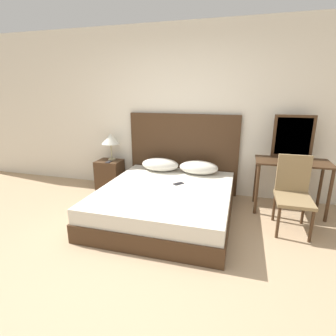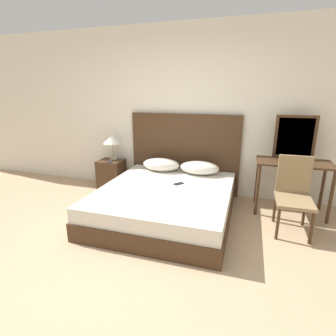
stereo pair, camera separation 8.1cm
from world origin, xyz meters
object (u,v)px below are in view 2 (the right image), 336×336
(phone_on_bed, at_px, (179,184))
(nightstand, at_px, (112,174))
(phone_on_nightstand, at_px, (110,161))
(bed, at_px, (166,202))
(vanity_desk, at_px, (293,171))
(chair, at_px, (294,191))
(table_lamp, at_px, (112,139))

(phone_on_bed, height_order, nightstand, nightstand)
(nightstand, bearing_deg, phone_on_nightstand, -67.18)
(bed, bearing_deg, vanity_desk, 21.14)
(nightstand, height_order, vanity_desk, vanity_desk)
(phone_on_nightstand, bearing_deg, vanity_desk, -0.76)
(bed, xyz_separation_m, chair, (1.60, 0.13, 0.29))
(chair, bearing_deg, phone_on_nightstand, 169.15)
(phone_on_bed, xyz_separation_m, table_lamp, (-1.37, 0.65, 0.46))
(bed, relative_size, nightstand, 3.84)
(vanity_desk, bearing_deg, bed, -158.86)
(bed, bearing_deg, phone_on_nightstand, 151.15)
(vanity_desk, height_order, chair, chair)
(bed, relative_size, table_lamp, 4.28)
(table_lamp, relative_size, chair, 0.50)
(nightstand, bearing_deg, vanity_desk, -2.54)
(bed, xyz_separation_m, phone_on_bed, (0.13, 0.19, 0.22))
(phone_on_nightstand, bearing_deg, bed, -28.85)
(phone_on_nightstand, xyz_separation_m, chair, (2.83, -0.54, -0.02))
(phone_on_nightstand, distance_m, chair, 2.88)
(chair, bearing_deg, bed, -175.28)
(nightstand, distance_m, phone_on_nightstand, 0.28)
(bed, relative_size, phone_on_bed, 12.24)
(bed, height_order, nightstand, nightstand)
(table_lamp, height_order, vanity_desk, table_lamp)
(nightstand, relative_size, table_lamp, 1.12)
(nightstand, bearing_deg, phone_on_bed, -22.54)
(nightstand, bearing_deg, bed, -31.24)
(bed, bearing_deg, phone_on_bed, 55.82)
(chair, bearing_deg, table_lamp, 166.07)
(table_lamp, distance_m, vanity_desk, 2.91)
(bed, xyz_separation_m, table_lamp, (-1.25, 0.84, 0.67))
(nightstand, bearing_deg, chair, -12.46)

